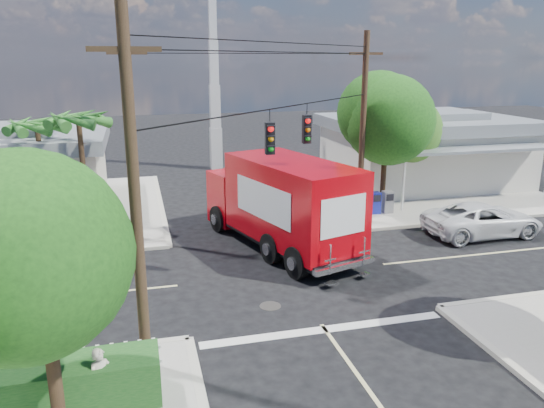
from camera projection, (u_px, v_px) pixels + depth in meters
name	position (u px, v px, depth m)	size (l,w,h in m)	color
ground	(285.00, 274.00, 19.80)	(120.00, 120.00, 0.00)	black
sidewalk_ne	(407.00, 188.00, 32.56)	(14.12, 14.12, 0.14)	#ABA59A
sidewalk_nw	(25.00, 213.00, 27.30)	(14.12, 14.12, 0.14)	#ABA59A
road_markings	(297.00, 290.00, 18.42)	(32.00, 32.00, 0.01)	beige
building_ne	(424.00, 148.00, 33.37)	(11.80, 10.20, 4.50)	beige
building_nw	(2.00, 168.00, 27.93)	(10.80, 10.20, 4.30)	beige
radio_tower	(214.00, 90.00, 37.08)	(0.80, 0.80, 17.00)	silver
tree_sw_front	(39.00, 251.00, 9.92)	(3.88, 3.78, 6.03)	#422D1C
tree_ne_front	(387.00, 121.00, 26.58)	(4.21, 4.14, 6.66)	#422D1C
tree_ne_back	(411.00, 126.00, 29.41)	(3.77, 3.66, 5.82)	#422D1C
palm_nw_front	(79.00, 122.00, 23.64)	(3.01, 3.08, 5.59)	#422D1C
palm_nw_back	(37.00, 128.00, 24.65)	(3.01, 3.08, 5.19)	#422D1C
utility_poles	(233.00, 145.00, 19.67)	(12.00, 10.68, 9.00)	#473321
picket_fence	(33.00, 371.00, 12.50)	(5.94, 0.06, 1.00)	silver
hedge_sw	(17.00, 392.00, 11.71)	(6.20, 1.20, 1.10)	#164619
vending_boxes	(375.00, 203.00, 26.97)	(1.90, 0.50, 1.10)	red
delivery_truck	(281.00, 203.00, 22.08)	(5.16, 9.31, 3.87)	black
parked_car	(483.00, 219.00, 23.99)	(2.48, 5.39, 1.50)	silver
pedestrian	(102.00, 380.00, 11.77)	(0.56, 0.37, 1.53)	beige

